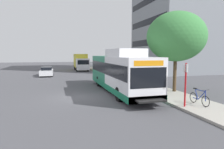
{
  "coord_description": "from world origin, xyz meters",
  "views": [
    {
      "loc": [
        -1.45,
        -14.86,
        3.27
      ],
      "look_at": [
        2.9,
        0.55,
        1.6
      ],
      "focal_mm": 31.83,
      "sensor_mm": 36.0,
      "label": 1
    }
  ],
  "objects_px": {
    "bus_stop_sign_pole": "(185,81)",
    "bicycle_parked": "(199,98)",
    "box_truck_background": "(81,62)",
    "transit_bus": "(119,72)",
    "parked_car_far_lane": "(47,71)",
    "street_tree_near_stop": "(176,37)"
  },
  "relations": [
    {
      "from": "bus_stop_sign_pole",
      "to": "parked_car_far_lane",
      "type": "xyz_separation_m",
      "value": [
        -8.71,
        20.97,
        -0.99
      ]
    },
    {
      "from": "bus_stop_sign_pole",
      "to": "bicycle_parked",
      "type": "relative_size",
      "value": 1.48
    },
    {
      "from": "bus_stop_sign_pole",
      "to": "street_tree_near_stop",
      "type": "bearing_deg",
      "value": 63.72
    },
    {
      "from": "bus_stop_sign_pole",
      "to": "bicycle_parked",
      "type": "xyz_separation_m",
      "value": [
        1.14,
        0.14,
        -1.09
      ]
    },
    {
      "from": "street_tree_near_stop",
      "to": "box_truck_background",
      "type": "xyz_separation_m",
      "value": [
        -4.74,
        25.28,
        -2.92
      ]
    },
    {
      "from": "bicycle_parked",
      "to": "street_tree_near_stop",
      "type": "xyz_separation_m",
      "value": [
        1.05,
        4.29,
        4.1
      ]
    },
    {
      "from": "bus_stop_sign_pole",
      "to": "box_truck_background",
      "type": "bearing_deg",
      "value": 94.9
    },
    {
      "from": "transit_bus",
      "to": "box_truck_background",
      "type": "height_order",
      "value": "transit_bus"
    },
    {
      "from": "transit_bus",
      "to": "bus_stop_sign_pole",
      "type": "relative_size",
      "value": 4.71
    },
    {
      "from": "bicycle_parked",
      "to": "parked_car_far_lane",
      "type": "bearing_deg",
      "value": 115.3
    },
    {
      "from": "transit_bus",
      "to": "parked_car_far_lane",
      "type": "relative_size",
      "value": 2.72
    },
    {
      "from": "street_tree_near_stop",
      "to": "parked_car_far_lane",
      "type": "relative_size",
      "value": 1.46
    },
    {
      "from": "parked_car_far_lane",
      "to": "box_truck_background",
      "type": "xyz_separation_m",
      "value": [
        6.16,
        8.75,
        1.08
      ]
    },
    {
      "from": "bus_stop_sign_pole",
      "to": "street_tree_near_stop",
      "type": "height_order",
      "value": "street_tree_near_stop"
    },
    {
      "from": "bus_stop_sign_pole",
      "to": "transit_bus",
      "type": "bearing_deg",
      "value": 108.07
    },
    {
      "from": "bus_stop_sign_pole",
      "to": "bicycle_parked",
      "type": "height_order",
      "value": "bus_stop_sign_pole"
    },
    {
      "from": "parked_car_far_lane",
      "to": "bicycle_parked",
      "type": "bearing_deg",
      "value": -64.7
    },
    {
      "from": "street_tree_near_stop",
      "to": "parked_car_far_lane",
      "type": "distance_m",
      "value": 20.2
    },
    {
      "from": "bus_stop_sign_pole",
      "to": "box_truck_background",
      "type": "height_order",
      "value": "box_truck_background"
    },
    {
      "from": "street_tree_near_stop",
      "to": "bus_stop_sign_pole",
      "type": "bearing_deg",
      "value": -116.28
    },
    {
      "from": "bicycle_parked",
      "to": "box_truck_background",
      "type": "bearing_deg",
      "value": 97.1
    },
    {
      "from": "transit_bus",
      "to": "box_truck_background",
      "type": "distance_m",
      "value": 23.37
    }
  ]
}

